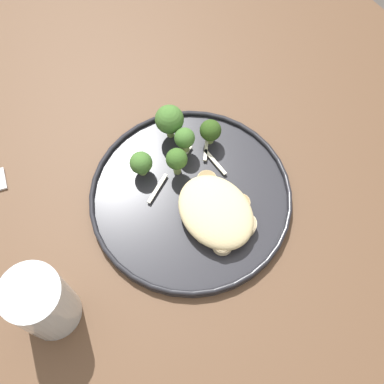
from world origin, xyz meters
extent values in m
plane|color=#47423D|center=(0.00, 0.00, 0.00)|extent=(6.00, 6.00, 0.00)
cube|color=brown|center=(0.00, 0.00, 0.72)|extent=(1.40, 1.00, 0.04)
cube|color=#4B3422|center=(0.64, -0.44, 0.35)|extent=(0.06, 0.06, 0.70)
cylinder|color=#232328|center=(-0.02, 0.00, 0.74)|extent=(0.29, 0.29, 0.01)
torus|color=black|center=(-0.02, 0.00, 0.75)|extent=(0.29, 0.29, 0.01)
ellipsoid|color=beige|center=(-0.06, -0.01, 0.77)|extent=(0.12, 0.09, 0.04)
cylinder|color=beige|center=(-0.10, 0.01, 0.76)|extent=(0.03, 0.03, 0.01)
cylinder|color=#988766|center=(-0.10, 0.01, 0.77)|extent=(0.03, 0.03, 0.00)
cylinder|color=beige|center=(-0.10, -0.03, 0.76)|extent=(0.03, 0.03, 0.01)
cylinder|color=#988766|center=(-0.10, -0.03, 0.77)|extent=(0.03, 0.03, 0.00)
cylinder|color=#DBB77A|center=(-0.01, -0.03, 0.76)|extent=(0.03, 0.03, 0.01)
cylinder|color=#8E774F|center=(-0.01, -0.03, 0.77)|extent=(0.03, 0.03, 0.00)
cylinder|color=#E5C689|center=(-0.08, 0.02, 0.76)|extent=(0.03, 0.03, 0.01)
cylinder|color=#958159|center=(-0.08, 0.02, 0.77)|extent=(0.02, 0.02, 0.00)
cylinder|color=#E5C689|center=(-0.07, -0.02, 0.76)|extent=(0.04, 0.04, 0.01)
cylinder|color=#958159|center=(-0.07, -0.02, 0.77)|extent=(0.03, 0.03, 0.00)
cylinder|color=#DBB77A|center=(-0.07, -0.05, 0.76)|extent=(0.03, 0.03, 0.01)
cylinder|color=#8E774F|center=(-0.07, -0.05, 0.77)|extent=(0.02, 0.02, 0.00)
cylinder|color=#7A994C|center=(0.06, 0.04, 0.76)|extent=(0.02, 0.02, 0.02)
sphere|color=#42702D|center=(0.06, 0.04, 0.78)|extent=(0.03, 0.03, 0.03)
cylinder|color=#89A356|center=(0.05, -0.04, 0.76)|extent=(0.02, 0.02, 0.02)
sphere|color=#42702D|center=(0.05, -0.04, 0.79)|extent=(0.03, 0.03, 0.03)
cylinder|color=#89A356|center=(0.04, -0.08, 0.76)|extent=(0.01, 0.01, 0.02)
sphere|color=#2D4C19|center=(0.04, -0.08, 0.78)|extent=(0.03, 0.03, 0.03)
cylinder|color=#89A356|center=(0.09, -0.03, 0.76)|extent=(0.02, 0.02, 0.03)
sphere|color=#42702D|center=(0.09, -0.03, 0.79)|extent=(0.04, 0.04, 0.04)
cylinder|color=#89A356|center=(0.03, -0.01, 0.76)|extent=(0.01, 0.01, 0.03)
sphere|color=#386023|center=(0.03, -0.01, 0.79)|extent=(0.03, 0.03, 0.03)
cube|color=silver|center=(0.01, -0.06, 0.75)|extent=(0.05, 0.01, 0.00)
cube|color=silver|center=(0.04, -0.03, 0.75)|extent=(0.02, 0.04, 0.00)
cube|color=silver|center=(0.02, 0.03, 0.75)|extent=(0.03, 0.05, 0.00)
cube|color=silver|center=(0.03, -0.06, 0.75)|extent=(0.04, 0.03, 0.00)
cylinder|color=silver|center=(-0.05, 0.24, 0.79)|extent=(0.07, 0.07, 0.11)
cylinder|color=beige|center=(-0.05, 0.24, 0.78)|extent=(0.06, 0.06, 0.07)
camera|label=1|loc=(-0.25, 0.16, 1.36)|focal=44.24mm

